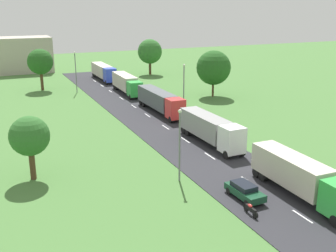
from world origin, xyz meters
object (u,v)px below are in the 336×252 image
(motorcycle_courier, at_px, (251,210))
(lamppost_fourth, at_px, (76,70))
(lamppost_second, at_px, (180,141))
(truck_lead, at_px, (301,176))
(truck_third, at_px, (160,100))
(lamppost_third, at_px, (184,86))
(tree_oak, at_px, (30,136))
(distant_building, at_px, (24,55))
(tree_pine, at_px, (150,52))
(truck_fourth, at_px, (127,83))
(tree_elm, at_px, (40,62))
(truck_second, at_px, (210,128))
(tree_birch, at_px, (214,68))
(car_second, at_px, (245,191))

(motorcycle_courier, xyz_separation_m, lamppost_fourth, (-2.64, 56.21, 4.02))
(lamppost_second, bearing_deg, truck_lead, -42.10)
(truck_third, distance_m, lamppost_third, 4.55)
(lamppost_fourth, xyz_separation_m, tree_oak, (-13.14, -40.90, -0.02))
(motorcycle_courier, bearing_deg, distant_building, 96.09)
(lamppost_third, bearing_deg, lamppost_fourth, 118.43)
(truck_lead, relative_size, tree_pine, 1.38)
(truck_third, xyz_separation_m, distant_building, (-15.77, 53.52, 2.44))
(truck_fourth, xyz_separation_m, tree_elm, (-14.87, 10.40, 3.76))
(motorcycle_courier, distance_m, lamppost_fourth, 56.42)
(truck_second, height_order, lamppost_second, lamppost_second)
(truck_fourth, height_order, tree_pine, tree_pine)
(truck_third, relative_size, motorcycle_courier, 7.25)
(truck_second, bearing_deg, motorcycle_courier, -109.04)
(lamppost_third, height_order, distant_building, distant_building)
(truck_fourth, height_order, tree_elm, tree_elm)
(truck_lead, xyz_separation_m, truck_third, (0.26, 33.41, -0.00))
(truck_second, distance_m, distant_building, 72.31)
(lamppost_fourth, xyz_separation_m, tree_elm, (-6.03, 5.29, 1.29))
(truck_third, distance_m, lamppost_fourth, 23.62)
(truck_third, bearing_deg, tree_oak, -139.07)
(truck_lead, xyz_separation_m, lamppost_second, (-8.54, 7.72, 2.10))
(truck_fourth, height_order, lamppost_fourth, lamppost_fourth)
(tree_oak, distance_m, tree_birch, 44.94)
(truck_lead, distance_m, tree_elm, 62.29)
(truck_second, relative_size, tree_elm, 1.44)
(truck_fourth, height_order, tree_birch, tree_birch)
(tree_pine, bearing_deg, tree_birch, -87.07)
(truck_second, bearing_deg, lamppost_third, 75.90)
(lamppost_fourth, xyz_separation_m, distant_building, (-6.75, 31.83, -0.06))
(truck_second, height_order, lamppost_third, lamppost_third)
(lamppost_third, relative_size, lamppost_fourth, 0.98)
(tree_pine, bearing_deg, truck_third, -109.25)
(truck_second, distance_m, car_second, 15.42)
(truck_fourth, distance_m, car_second, 48.55)
(lamppost_third, xyz_separation_m, tree_oak, (-25.71, -17.69, 0.08))
(car_second, relative_size, tree_pine, 0.47)
(truck_second, relative_size, distant_building, 0.90)
(lamppost_fourth, height_order, tree_elm, tree_elm)
(lamppost_fourth, bearing_deg, tree_pine, 33.88)
(car_second, xyz_separation_m, lamppost_second, (-3.70, 6.02, 3.37))
(tree_oak, bearing_deg, distant_building, 84.98)
(motorcycle_courier, relative_size, distant_building, 0.14)
(car_second, distance_m, lamppost_fourth, 53.67)
(motorcycle_courier, distance_m, tree_birch, 46.82)
(truck_lead, xyz_separation_m, tree_elm, (-14.80, 60.39, 3.78))
(truck_lead, relative_size, truck_fourth, 0.96)
(truck_lead, height_order, motorcycle_courier, truck_lead)
(tree_oak, bearing_deg, tree_birch, 36.09)
(car_second, height_order, distant_building, distant_building)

